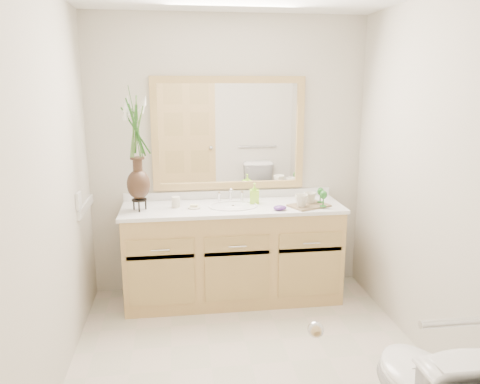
{
  "coord_description": "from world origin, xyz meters",
  "views": [
    {
      "loc": [
        -0.45,
        -2.74,
        1.82
      ],
      "look_at": [
        0.01,
        0.65,
        1.03
      ],
      "focal_mm": 35.0,
      "sensor_mm": 36.0,
      "label": 1
    }
  ],
  "objects": [
    {
      "name": "wall_back",
      "position": [
        0.0,
        1.3,
        1.2
      ],
      "size": [
        2.4,
        0.02,
        2.4
      ],
      "primitive_type": "cube",
      "color": "beige",
      "rests_on": "floor"
    },
    {
      "name": "switch_plate",
      "position": [
        -1.19,
        0.76,
        0.98
      ],
      "size": [
        0.02,
        0.12,
        0.12
      ],
      "primitive_type": "cube",
      "color": "white",
      "rests_on": "wall_left"
    },
    {
      "name": "goblet_front",
      "position": [
        0.72,
        0.84,
        0.94
      ],
      "size": [
        0.06,
        0.06,
        0.13
      ],
      "color": "#236722",
      "rests_on": "tray"
    },
    {
      "name": "sink",
      "position": [
        0.0,
        1.0,
        0.78
      ],
      "size": [
        0.38,
        0.34,
        0.23
      ],
      "color": "white",
      "rests_on": "counter"
    },
    {
      "name": "door",
      "position": [
        -0.3,
        -1.29,
        1.0
      ],
      "size": [
        0.8,
        0.03,
        2.0
      ],
      "primitive_type": "cube",
      "color": "tan",
      "rests_on": "floor"
    },
    {
      "name": "mug_right",
      "position": [
        0.65,
        0.95,
        0.9
      ],
      "size": [
        0.13,
        0.12,
        0.1
      ],
      "primitive_type": "imported",
      "rotation": [
        0.0,
        0.0,
        0.36
      ],
      "color": "beige",
      "rests_on": "tray"
    },
    {
      "name": "mug_left",
      "position": [
        0.55,
        0.86,
        0.9
      ],
      "size": [
        0.13,
        0.13,
        0.11
      ],
      "primitive_type": "imported",
      "rotation": [
        0.0,
        0.0,
        -0.28
      ],
      "color": "beige",
      "rests_on": "tray"
    },
    {
      "name": "floor",
      "position": [
        0.0,
        0.0,
        0.0
      ],
      "size": [
        2.6,
        2.6,
        0.0
      ],
      "primitive_type": "plane",
      "color": "beige",
      "rests_on": "ground"
    },
    {
      "name": "soap_bottle",
      "position": [
        0.19,
        1.07,
        0.91
      ],
      "size": [
        0.08,
        0.08,
        0.16
      ],
      "primitive_type": "imported",
      "rotation": [
        0.0,
        0.0,
        -0.17
      ],
      "color": "#A2E937",
      "rests_on": "counter"
    },
    {
      "name": "vanity",
      "position": [
        0.0,
        1.01,
        0.4
      ],
      "size": [
        1.8,
        0.55,
        0.8
      ],
      "color": "tan",
      "rests_on": "floor"
    },
    {
      "name": "flower_vase",
      "position": [
        -0.76,
        0.98,
        1.44
      ],
      "size": [
        0.22,
        0.22,
        0.89
      ],
      "rotation": [
        0.0,
        0.0,
        -0.02
      ],
      "color": "black",
      "rests_on": "counter"
    },
    {
      "name": "wall_left",
      "position": [
        -1.2,
        0.0,
        1.2
      ],
      "size": [
        0.02,
        2.6,
        2.4
      ],
      "primitive_type": "cube",
      "color": "beige",
      "rests_on": "floor"
    },
    {
      "name": "purple_dish",
      "position": [
        0.36,
        0.83,
        0.85
      ],
      "size": [
        0.12,
        0.11,
        0.04
      ],
      "primitive_type": "ellipsoid",
      "rotation": [
        0.0,
        0.0,
        -0.22
      ],
      "color": "#4B2673",
      "rests_on": "counter"
    },
    {
      "name": "tumbler",
      "position": [
        -0.47,
        1.03,
        0.87
      ],
      "size": [
        0.07,
        0.07,
        0.09
      ],
      "primitive_type": "cylinder",
      "color": "beige",
      "rests_on": "counter"
    },
    {
      "name": "counter",
      "position": [
        0.0,
        1.01,
        0.82
      ],
      "size": [
        1.84,
        0.57,
        0.03
      ],
      "primitive_type": "cube",
      "color": "white",
      "rests_on": "vanity"
    },
    {
      "name": "tray",
      "position": [
        0.63,
        0.91,
        0.84
      ],
      "size": [
        0.37,
        0.32,
        0.02
      ],
      "primitive_type": "cube",
      "rotation": [
        0.0,
        0.0,
        0.41
      ],
      "color": "brown",
      "rests_on": "counter"
    },
    {
      "name": "goblet_back",
      "position": [
        0.74,
        0.97,
        0.93
      ],
      "size": [
        0.06,
        0.06,
        0.13
      ],
      "color": "#236722",
      "rests_on": "tray"
    },
    {
      "name": "wall_front",
      "position": [
        0.0,
        -1.3,
        1.2
      ],
      "size": [
        2.4,
        0.02,
        2.4
      ],
      "primitive_type": "cube",
      "color": "beige",
      "rests_on": "floor"
    },
    {
      "name": "soap_dish",
      "position": [
        -0.32,
        0.97,
        0.84
      ],
      "size": [
        0.1,
        0.1,
        0.03
      ],
      "color": "beige",
      "rests_on": "counter"
    },
    {
      "name": "wall_right",
      "position": [
        1.2,
        0.0,
        1.2
      ],
      "size": [
        0.02,
        2.6,
        2.4
      ],
      "primitive_type": "cube",
      "color": "beige",
      "rests_on": "floor"
    },
    {
      "name": "mirror",
      "position": [
        0.0,
        1.28,
        1.41
      ],
      "size": [
        1.32,
        0.04,
        0.97
      ],
      "color": "white",
      "rests_on": "wall_back"
    }
  ]
}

